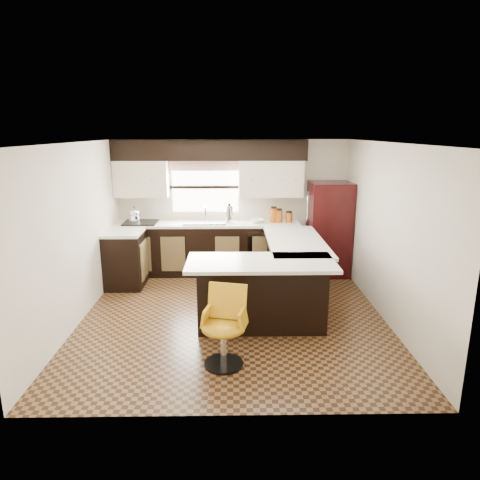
{
  "coord_description": "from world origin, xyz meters",
  "views": [
    {
      "loc": [
        0.01,
        -5.62,
        2.55
      ],
      "look_at": [
        0.11,
        0.45,
        0.99
      ],
      "focal_mm": 32.0,
      "sensor_mm": 36.0,
      "label": 1
    }
  ],
  "objects_px": {
    "peninsula_long": "(291,271)",
    "peninsula_return": "(261,295)",
    "refrigerator": "(329,229)",
    "bar_chair": "(223,328)"
  },
  "relations": [
    {
      "from": "peninsula_long",
      "to": "peninsula_return",
      "type": "height_order",
      "value": "same"
    },
    {
      "from": "peninsula_return",
      "to": "refrigerator",
      "type": "bearing_deg",
      "value": 58.29
    },
    {
      "from": "peninsula_long",
      "to": "refrigerator",
      "type": "bearing_deg",
      "value": 55.7
    },
    {
      "from": "peninsula_long",
      "to": "bar_chair",
      "type": "xyz_separation_m",
      "value": [
        -1.01,
        -1.95,
        -0.0
      ]
    },
    {
      "from": "refrigerator",
      "to": "bar_chair",
      "type": "bearing_deg",
      "value": -120.11
    },
    {
      "from": "peninsula_return",
      "to": "refrigerator",
      "type": "relative_size",
      "value": 0.98
    },
    {
      "from": "peninsula_long",
      "to": "peninsula_return",
      "type": "relative_size",
      "value": 1.18
    },
    {
      "from": "refrigerator",
      "to": "bar_chair",
      "type": "height_order",
      "value": "refrigerator"
    },
    {
      "from": "refrigerator",
      "to": "bar_chair",
      "type": "xyz_separation_m",
      "value": [
        -1.83,
        -3.15,
        -0.39
      ]
    },
    {
      "from": "peninsula_long",
      "to": "peninsula_return",
      "type": "bearing_deg",
      "value": -118.3
    }
  ]
}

